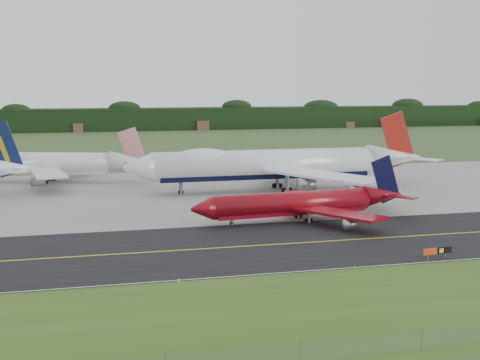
% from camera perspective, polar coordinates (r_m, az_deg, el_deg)
% --- Properties ---
extents(ground, '(600.00, 600.00, 0.00)m').
position_cam_1_polar(ground, '(110.91, 5.65, -4.83)').
color(ground, '#314C23').
rests_on(ground, ground).
extents(grass_verge, '(400.00, 30.00, 0.01)m').
position_cam_1_polar(grass_verge, '(80.12, 14.36, -10.14)').
color(grass_verge, '#355B1B').
rests_on(grass_verge, ground).
extents(taxiway, '(400.00, 32.00, 0.02)m').
position_cam_1_polar(taxiway, '(107.26, 6.39, -5.28)').
color(taxiway, black).
rests_on(taxiway, ground).
extents(apron, '(400.00, 78.00, 0.01)m').
position_cam_1_polar(apron, '(158.92, -0.63, -0.86)').
color(apron, gray).
rests_on(apron, ground).
extents(taxiway_centreline, '(400.00, 0.40, 0.00)m').
position_cam_1_polar(taxiway_centreline, '(107.26, 6.39, -5.27)').
color(taxiway_centreline, yellow).
rests_on(taxiway_centreline, taxiway).
extents(taxiway_edge_line, '(400.00, 0.25, 0.00)m').
position_cam_1_polar(taxiway_edge_line, '(93.39, 9.77, -7.36)').
color(taxiway_edge_line, silver).
rests_on(taxiway_edge_line, taxiway).
extents(perimeter_fence, '(320.00, 0.10, 320.00)m').
position_cam_1_polar(perimeter_fence, '(69.33, 19.66, -12.32)').
color(perimeter_fence, slate).
rests_on(perimeter_fence, ground).
extents(horizon_treeline, '(700.00, 25.00, 12.00)m').
position_cam_1_polar(horizon_treeline, '(377.61, -8.71, 5.07)').
color(horizon_treeline, black).
rests_on(horizon_treeline, ground).
extents(jet_ba_747, '(73.26, 60.88, 18.47)m').
position_cam_1_polar(jet_ba_747, '(157.33, 3.08, 1.35)').
color(jet_ba_747, white).
rests_on(jet_ba_747, ground).
extents(jet_red_737, '(42.57, 34.54, 11.49)m').
position_cam_1_polar(jet_red_737, '(123.54, 5.40, -1.99)').
color(jet_red_737, maroon).
rests_on(jet_red_737, ground).
extents(jet_star_tail, '(53.22, 43.41, 14.32)m').
position_cam_1_polar(jet_star_tail, '(177.84, -16.18, 1.33)').
color(jet_star_tail, white).
rests_on(jet_star_tail, ground).
extents(taxiway_sign, '(4.80, 0.78, 1.60)m').
position_cam_1_polar(taxiway_sign, '(100.50, 16.50, -5.82)').
color(taxiway_sign, slate).
rests_on(taxiway_sign, ground).
extents(edge_marker_left, '(0.16, 0.16, 0.50)m').
position_cam_1_polar(edge_marker_left, '(85.59, -5.25, -8.56)').
color(edge_marker_left, yellow).
rests_on(edge_marker_left, ground).
extents(edge_marker_center, '(0.16, 0.16, 0.50)m').
position_cam_1_polar(edge_marker_center, '(92.25, 9.74, -7.41)').
color(edge_marker_center, yellow).
rests_on(edge_marker_center, ground).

